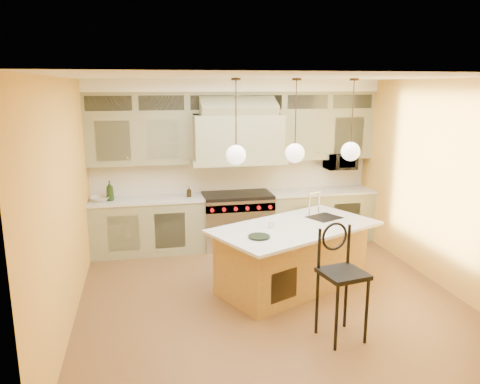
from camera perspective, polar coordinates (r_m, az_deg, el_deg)
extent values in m
plane|color=brown|center=(6.50, 3.56, -12.69)|extent=(5.00, 5.00, 0.00)
plane|color=white|center=(5.87, 3.97, 13.79)|extent=(5.00, 5.00, 0.00)
plane|color=gold|center=(8.41, -0.83, 3.61)|extent=(5.00, 0.00, 5.00)
plane|color=gold|center=(3.78, 14.11, -8.53)|extent=(5.00, 0.00, 5.00)
plane|color=gold|center=(5.88, -20.44, -1.27)|extent=(0.00, 5.00, 5.00)
plane|color=gold|center=(7.10, 23.57, 0.81)|extent=(0.00, 5.00, 5.00)
cube|color=gray|center=(8.17, -11.12, -4.12)|extent=(1.90, 0.65, 0.90)
cube|color=gray|center=(8.75, 9.63, -2.91)|extent=(1.90, 0.65, 0.90)
cube|color=silver|center=(8.04, -11.27, -0.92)|extent=(1.90, 0.68, 0.04)
cube|color=silver|center=(8.64, 9.74, 0.09)|extent=(1.90, 0.68, 0.04)
cube|color=beige|center=(8.43, -0.80, 2.05)|extent=(5.00, 0.04, 0.56)
cube|color=gray|center=(8.02, -12.14, 6.30)|extent=(1.75, 0.35, 0.85)
cube|color=gray|center=(8.64, 10.10, 6.84)|extent=(1.75, 0.35, 0.85)
cube|color=gray|center=(8.00, -0.36, 6.75)|extent=(1.50, 0.70, 0.75)
cube|color=gray|center=(8.06, -0.36, 3.92)|extent=(1.60, 0.76, 0.10)
cube|color=#333833|center=(8.13, -0.62, 10.91)|extent=(5.00, 0.35, 0.35)
cube|color=white|center=(8.11, -0.59, 12.85)|extent=(5.00, 0.47, 0.20)
cube|color=silver|center=(8.30, -0.35, -3.60)|extent=(1.20, 0.70, 0.90)
cube|color=black|center=(8.17, -0.35, -0.37)|extent=(1.20, 0.70, 0.06)
cube|color=silver|center=(7.91, 0.12, -1.95)|extent=(1.20, 0.06, 0.14)
cube|color=olive|center=(6.67, 6.36, -7.97)|extent=(2.24, 1.73, 0.88)
cube|color=silver|center=(6.48, 6.76, -4.29)|extent=(2.58, 2.06, 0.04)
cube|color=black|center=(6.95, 10.25, -3.24)|extent=(0.56, 0.53, 0.05)
cylinder|color=black|center=(5.27, 11.68, -14.81)|extent=(0.04, 0.04, 0.76)
cylinder|color=black|center=(5.48, 15.18, -13.87)|extent=(0.04, 0.04, 0.76)
cylinder|color=black|center=(5.56, 9.38, -13.17)|extent=(0.04, 0.04, 0.76)
cylinder|color=black|center=(5.76, 12.77, -12.37)|extent=(0.04, 0.04, 0.76)
cube|color=black|center=(5.35, 12.46, -9.70)|extent=(0.54, 0.54, 0.05)
torus|color=black|center=(5.37, 11.46, -5.33)|extent=(0.33, 0.09, 0.33)
imported|color=black|center=(8.76, 12.13, 3.70)|extent=(0.54, 0.37, 0.30)
imported|color=#1A3113|center=(8.00, -15.58, 0.14)|extent=(0.14, 0.14, 0.33)
imported|color=black|center=(8.04, -6.24, 0.03)|extent=(0.09, 0.09, 0.17)
imported|color=silver|center=(8.04, -16.63, -0.79)|extent=(0.36, 0.36, 0.08)
imported|color=white|center=(6.35, 3.76, -3.92)|extent=(0.12, 0.12, 0.10)
cylinder|color=#2D2319|center=(6.03, -0.50, 13.60)|extent=(0.12, 0.12, 0.03)
cylinder|color=#2D2319|center=(6.04, -0.49, 9.38)|extent=(0.02, 0.02, 0.93)
sphere|color=white|center=(6.09, -0.48, 4.54)|extent=(0.26, 0.26, 0.26)
cylinder|color=#2D2319|center=(6.23, 6.93, 13.49)|extent=(0.12, 0.12, 0.03)
cylinder|color=#2D2319|center=(6.25, 6.82, 9.40)|extent=(0.02, 0.02, 0.93)
sphere|color=white|center=(6.30, 6.70, 4.72)|extent=(0.26, 0.26, 0.26)
cylinder|color=#2D2319|center=(6.53, 13.77, 13.19)|extent=(0.12, 0.12, 0.03)
cylinder|color=#2D2319|center=(6.54, 13.56, 9.30)|extent=(0.02, 0.02, 0.93)
sphere|color=white|center=(6.59, 13.33, 4.83)|extent=(0.26, 0.26, 0.26)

